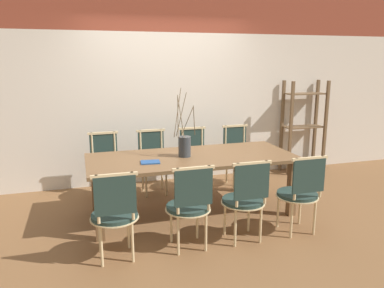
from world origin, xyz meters
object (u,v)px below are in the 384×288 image
(chair_near_center, at_px, (245,197))
(book_stack, at_px, (150,162))
(chair_far_center, at_px, (195,157))
(shelving_rack, at_px, (303,127))
(dining_table, at_px, (192,163))
(vase_centerpiece, at_px, (185,146))

(chair_near_center, distance_m, book_stack, 1.14)
(chair_near_center, bearing_deg, book_stack, 139.50)
(chair_far_center, bearing_deg, chair_near_center, 90.01)
(chair_near_center, distance_m, chair_far_center, 1.73)
(chair_far_center, bearing_deg, shelving_rack, -170.99)
(chair_near_center, xyz_separation_m, chair_far_center, (-0.00, 1.73, 0.00))
(dining_table, height_order, vase_centerpiece, vase_centerpiece)
(chair_near_center, relative_size, vase_centerpiece, 1.10)
(vase_centerpiece, xyz_separation_m, shelving_rack, (2.40, 1.17, -0.10))
(vase_centerpiece, xyz_separation_m, book_stack, (-0.45, -0.16, -0.13))
(chair_far_center, bearing_deg, dining_table, 70.47)
(dining_table, distance_m, book_stack, 0.56)
(vase_centerpiece, height_order, book_stack, vase_centerpiece)
(book_stack, bearing_deg, shelving_rack, 25.04)
(chair_near_center, distance_m, shelving_rack, 2.88)
(chair_far_center, bearing_deg, vase_centerpiece, 65.03)
(dining_table, bearing_deg, chair_near_center, -70.45)
(dining_table, distance_m, vase_centerpiece, 0.24)
(vase_centerpiece, relative_size, shelving_rack, 0.53)
(dining_table, relative_size, chair_far_center, 2.78)
(dining_table, relative_size, vase_centerpiece, 3.06)
(dining_table, height_order, chair_far_center, chair_far_center)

